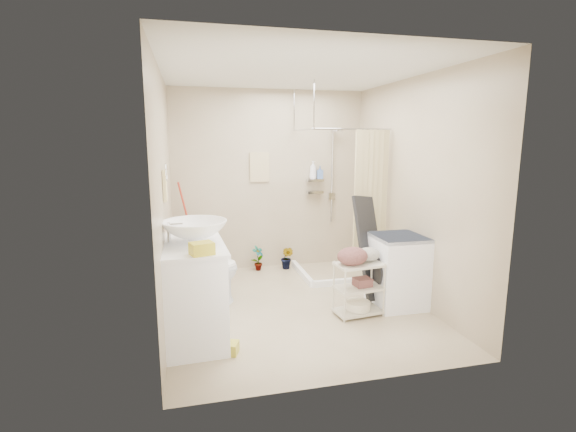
# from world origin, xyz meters

# --- Properties ---
(floor) EXTENTS (3.20, 3.20, 0.00)m
(floor) POSITION_xyz_m (0.00, 0.00, 0.00)
(floor) COLOR #C1B291
(floor) RESTS_ON ground
(ceiling) EXTENTS (2.80, 3.20, 0.04)m
(ceiling) POSITION_xyz_m (0.00, 0.00, 2.60)
(ceiling) COLOR silver
(ceiling) RESTS_ON ground
(wall_back) EXTENTS (2.80, 0.04, 2.60)m
(wall_back) POSITION_xyz_m (0.00, 1.60, 1.30)
(wall_back) COLOR #BCAD92
(wall_back) RESTS_ON ground
(wall_front) EXTENTS (2.80, 0.04, 2.60)m
(wall_front) POSITION_xyz_m (0.00, -1.60, 1.30)
(wall_front) COLOR #BCAD92
(wall_front) RESTS_ON ground
(wall_left) EXTENTS (0.04, 3.20, 2.60)m
(wall_left) POSITION_xyz_m (-1.40, 0.00, 1.30)
(wall_left) COLOR #BCAD92
(wall_left) RESTS_ON ground
(wall_right) EXTENTS (0.04, 3.20, 2.60)m
(wall_right) POSITION_xyz_m (1.40, 0.00, 1.30)
(wall_right) COLOR #BCAD92
(wall_right) RESTS_ON ground
(vanity) EXTENTS (0.65, 1.09, 0.94)m
(vanity) POSITION_xyz_m (-1.16, -0.50, 0.47)
(vanity) COLOR white
(vanity) RESTS_ON ground
(sink) EXTENTS (0.73, 0.73, 0.21)m
(sink) POSITION_xyz_m (-1.12, -0.49, 1.04)
(sink) COLOR white
(sink) RESTS_ON vanity
(counter_basket) EXTENTS (0.22, 0.20, 0.10)m
(counter_basket) POSITION_xyz_m (-1.07, -0.94, 0.99)
(counter_basket) COLOR gold
(counter_basket) RESTS_ON vanity
(floor_basket) EXTENTS (0.32, 0.29, 0.15)m
(floor_basket) POSITION_xyz_m (-0.88, -0.90, 0.07)
(floor_basket) COLOR gold
(floor_basket) RESTS_ON ground
(toilet) EXTENTS (0.82, 0.49, 0.82)m
(toilet) POSITION_xyz_m (-1.04, 0.37, 0.41)
(toilet) COLOR white
(toilet) RESTS_ON ground
(mop) EXTENTS (0.16, 0.16, 1.32)m
(mop) POSITION_xyz_m (-1.21, 1.50, 0.66)
(mop) COLOR #B93221
(mop) RESTS_ON ground
(potted_plant_a) EXTENTS (0.23, 0.22, 0.37)m
(potted_plant_a) POSITION_xyz_m (-0.21, 1.43, 0.18)
(potted_plant_a) COLOR brown
(potted_plant_a) RESTS_ON ground
(potted_plant_b) EXTENTS (0.24, 0.24, 0.34)m
(potted_plant_b) POSITION_xyz_m (0.22, 1.39, 0.17)
(potted_plant_b) COLOR brown
(potted_plant_b) RESTS_ON ground
(hanging_towel) EXTENTS (0.28, 0.03, 0.42)m
(hanging_towel) POSITION_xyz_m (-0.15, 1.58, 1.50)
(hanging_towel) COLOR beige
(hanging_towel) RESTS_ON wall_back
(towel_ring) EXTENTS (0.04, 0.22, 0.34)m
(towel_ring) POSITION_xyz_m (-1.38, -0.20, 1.47)
(towel_ring) COLOR #F5E196
(towel_ring) RESTS_ON wall_left
(tp_holder) EXTENTS (0.08, 0.12, 0.14)m
(tp_holder) POSITION_xyz_m (-1.36, 0.05, 0.72)
(tp_holder) COLOR white
(tp_holder) RESTS_ON wall_left
(shower) EXTENTS (1.10, 1.10, 2.10)m
(shower) POSITION_xyz_m (0.85, 1.05, 1.05)
(shower) COLOR white
(shower) RESTS_ON ground
(shampoo_bottle_a) EXTENTS (0.13, 0.13, 0.26)m
(shampoo_bottle_a) POSITION_xyz_m (0.64, 1.52, 1.45)
(shampoo_bottle_a) COLOR white
(shampoo_bottle_a) RESTS_ON shower
(shampoo_bottle_b) EXTENTS (0.10, 0.10, 0.19)m
(shampoo_bottle_b) POSITION_xyz_m (0.75, 1.53, 1.41)
(shampoo_bottle_b) COLOR #4A6BA9
(shampoo_bottle_b) RESTS_ON shower
(washing_machine) EXTENTS (0.57, 0.58, 0.82)m
(washing_machine) POSITION_xyz_m (1.14, -0.23, 0.41)
(washing_machine) COLOR white
(washing_machine) RESTS_ON ground
(laundry_rack) EXTENTS (0.54, 0.35, 0.70)m
(laundry_rack) POSITION_xyz_m (0.59, -0.39, 0.35)
(laundry_rack) COLOR beige
(laundry_rack) RESTS_ON ground
(ironing_board) EXTENTS (0.37, 0.27, 1.28)m
(ironing_board) POSITION_xyz_m (0.89, 0.01, 0.64)
(ironing_board) COLOR black
(ironing_board) RESTS_ON ground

